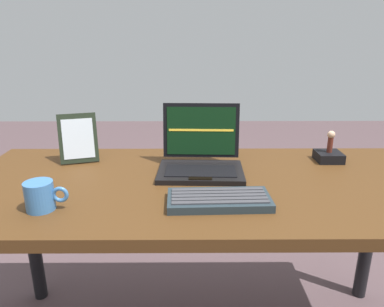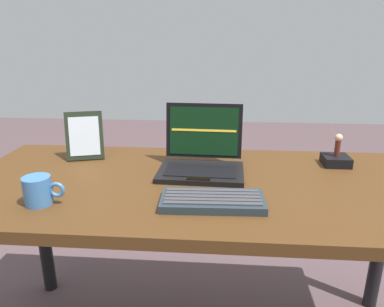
% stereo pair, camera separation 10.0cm
% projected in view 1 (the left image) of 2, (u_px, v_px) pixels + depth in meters
% --- Properties ---
extents(desk, '(1.66, 0.74, 0.73)m').
position_uv_depth(desk, '(204.00, 203.00, 1.25)').
color(desk, '#472B13').
rests_on(desk, ground).
extents(laptop_front, '(0.31, 0.25, 0.23)m').
position_uv_depth(laptop_front, '(201.00, 159.00, 1.30)').
color(laptop_front, black).
rests_on(laptop_front, desk).
extents(external_keyboard, '(0.31, 0.15, 0.03)m').
position_uv_depth(external_keyboard, '(219.00, 200.00, 1.05)').
color(external_keyboard, '#222E34').
rests_on(external_keyboard, desk).
extents(photo_frame, '(0.15, 0.10, 0.19)m').
position_uv_depth(photo_frame, '(78.00, 139.00, 1.38)').
color(photo_frame, black).
rests_on(photo_frame, desk).
extents(figurine_stand, '(0.10, 0.10, 0.04)m').
position_uv_depth(figurine_stand, '(329.00, 157.00, 1.41)').
color(figurine_stand, black).
rests_on(figurine_stand, desk).
extents(figurine, '(0.03, 0.03, 0.09)m').
position_uv_depth(figurine, '(331.00, 140.00, 1.39)').
color(figurine, '#552118').
rests_on(figurine, figurine_stand).
extents(coffee_mug, '(0.12, 0.08, 0.08)m').
position_uv_depth(coffee_mug, '(40.00, 196.00, 1.01)').
color(coffee_mug, teal).
rests_on(coffee_mug, desk).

